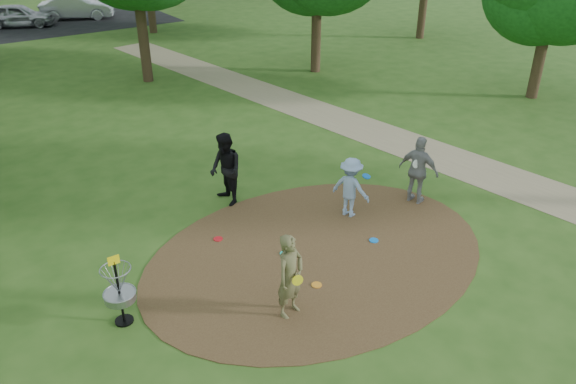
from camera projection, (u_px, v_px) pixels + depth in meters
ground at (317, 254)px, 12.97m from camera, size 100.00×100.00×0.00m
dirt_clearing at (317, 254)px, 12.97m from camera, size 8.40×8.40×0.02m
footpath at (443, 157)px, 17.67m from camera, size 7.55×39.89×0.01m
parking_lot at (57, 23)px, 35.73m from camera, size 14.00×8.00×0.01m
player_observer_with_disc at (290, 276)px, 10.74m from camera, size 0.75×0.59×1.80m
player_throwing_with_disc at (351, 188)px, 14.17m from camera, size 1.17×1.18×1.60m
player_walking_with_disc at (226, 170)px, 14.66m from camera, size 0.79×0.99×1.97m
player_waiting_with_disc at (418, 171)px, 14.71m from camera, size 0.79×1.19×1.88m
disc_ground_cyan at (285, 253)px, 12.94m from camera, size 0.22×0.22×0.02m
disc_ground_blue at (374, 240)px, 13.43m from camera, size 0.22×0.22×0.02m
disc_ground_red at (218, 239)px, 13.48m from camera, size 0.22×0.22×0.02m
car_left at (18, 15)px, 34.41m from camera, size 4.41×3.21×1.40m
car_right at (77, 7)px, 36.52m from camera, size 4.81×3.24×1.50m
disc_ground_orange at (317, 285)px, 11.91m from camera, size 0.22×0.22×0.02m
disc_golf_basket at (118, 285)px, 10.52m from camera, size 0.63×0.63×1.54m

